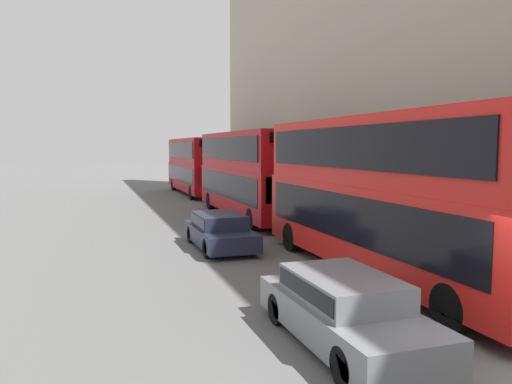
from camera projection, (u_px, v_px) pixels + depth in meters
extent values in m
cube|color=red|center=(385.00, 225.00, 13.90)|extent=(2.55, 11.34, 2.25)
cube|color=red|center=(387.00, 151.00, 13.71)|extent=(2.50, 11.12, 1.87)
cube|color=black|center=(386.00, 215.00, 13.88)|extent=(2.59, 10.44, 1.26)
cube|color=black|center=(387.00, 148.00, 13.71)|extent=(2.59, 10.44, 1.12)
cylinder|color=black|center=(451.00, 308.00, 9.79)|extent=(0.30, 1.00, 1.00)
cylinder|color=black|center=(292.00, 237.00, 17.48)|extent=(0.30, 1.00, 1.00)
cylinder|color=black|center=(349.00, 233.00, 18.19)|extent=(0.30, 1.00, 1.00)
cube|color=#A80F14|center=(249.00, 190.00, 25.69)|extent=(2.55, 11.11, 2.20)
cube|color=#A80F14|center=(249.00, 150.00, 25.51)|extent=(2.50, 10.89, 1.84)
cube|color=black|center=(249.00, 184.00, 25.67)|extent=(2.59, 10.22, 1.23)
cube|color=black|center=(249.00, 148.00, 25.50)|extent=(2.59, 10.22, 1.10)
cube|color=black|center=(290.00, 190.00, 20.43)|extent=(2.17, 0.06, 1.10)
cube|color=black|center=(291.00, 138.00, 20.24)|extent=(1.78, 0.06, 0.44)
cylinder|color=black|center=(252.00, 219.00, 21.69)|extent=(0.30, 1.00, 1.00)
cylinder|color=black|center=(300.00, 217.00, 22.40)|extent=(0.30, 1.00, 1.00)
cylinder|color=black|center=(210.00, 201.00, 29.16)|extent=(0.30, 1.00, 1.00)
cylinder|color=black|center=(247.00, 199.00, 29.87)|extent=(0.30, 1.00, 1.00)
cube|color=#A80F14|center=(196.00, 177.00, 38.34)|extent=(2.55, 11.07, 2.01)
cube|color=#A80F14|center=(196.00, 151.00, 38.16)|extent=(2.50, 10.85, 1.90)
cube|color=black|center=(196.00, 173.00, 38.31)|extent=(2.59, 10.19, 1.12)
cube|color=black|center=(196.00, 150.00, 38.15)|extent=(2.59, 10.19, 1.14)
cube|color=black|center=(213.00, 175.00, 33.10)|extent=(2.17, 0.06, 1.00)
cube|color=black|center=(213.00, 143.00, 32.91)|extent=(1.78, 0.06, 0.46)
cylinder|color=black|center=(192.00, 193.00, 34.34)|extent=(0.30, 1.00, 1.00)
cylinder|color=black|center=(224.00, 192.00, 35.05)|extent=(0.30, 1.00, 1.00)
cylinder|color=black|center=(174.00, 184.00, 41.78)|extent=(0.30, 1.00, 1.00)
cylinder|color=black|center=(200.00, 184.00, 42.49)|extent=(0.30, 1.00, 1.00)
cube|color=slate|center=(345.00, 319.00, 9.18)|extent=(1.79, 4.47, 0.63)
cube|color=slate|center=(343.00, 287.00, 9.23)|extent=(1.57, 2.46, 0.49)
cube|color=black|center=(343.00, 286.00, 9.23)|extent=(1.61, 2.34, 0.31)
cylinder|color=black|center=(345.00, 366.00, 7.59)|extent=(0.22, 0.64, 0.64)
cylinder|color=black|center=(431.00, 353.00, 8.09)|extent=(0.22, 0.64, 0.64)
cylinder|color=black|center=(278.00, 309.00, 10.30)|extent=(0.22, 0.64, 0.64)
cylinder|color=black|center=(345.00, 301.00, 10.79)|extent=(0.22, 0.64, 0.64)
cube|color=#1E2338|center=(220.00, 235.00, 17.94)|extent=(1.77, 4.33, 0.59)
cube|color=#1E2338|center=(219.00, 220.00, 17.99)|extent=(1.56, 2.38, 0.48)
cube|color=black|center=(219.00, 220.00, 17.99)|extent=(1.60, 2.26, 0.31)
cylinder|color=black|center=(208.00, 248.00, 16.40)|extent=(0.22, 0.64, 0.64)
cylinder|color=black|center=(252.00, 245.00, 16.89)|extent=(0.22, 0.64, 0.64)
cylinder|color=black|center=(191.00, 234.00, 19.02)|extent=(0.22, 0.64, 0.64)
cylinder|color=black|center=(230.00, 232.00, 19.51)|extent=(0.22, 0.64, 0.64)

